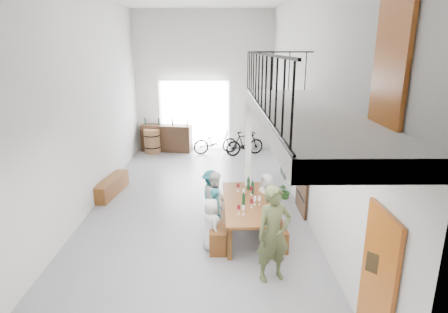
{
  "coord_description": "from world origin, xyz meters",
  "views": [
    {
      "loc": [
        0.61,
        -9.17,
        4.08
      ],
      "look_at": [
        0.72,
        -0.5,
        1.54
      ],
      "focal_mm": 30.0,
      "sensor_mm": 36.0,
      "label": 1
    }
  ],
  "objects_px": {
    "oak_barrel": "(152,141)",
    "serving_counter": "(167,138)",
    "host_standing": "(274,234)",
    "bicycle_near": "(215,142)",
    "bench_inner": "(218,222)",
    "side_bench": "(112,186)",
    "tasting_table": "(247,205)"
  },
  "relations": [
    {
      "from": "tasting_table",
      "to": "side_bench",
      "type": "height_order",
      "value": "tasting_table"
    },
    {
      "from": "side_bench",
      "to": "serving_counter",
      "type": "distance_m",
      "value": 4.81
    },
    {
      "from": "side_bench",
      "to": "host_standing",
      "type": "relative_size",
      "value": 0.95
    },
    {
      "from": "serving_counter",
      "to": "host_standing",
      "type": "xyz_separation_m",
      "value": [
        3.1,
        -8.85,
        0.36
      ]
    },
    {
      "from": "bench_inner",
      "to": "side_bench",
      "type": "bearing_deg",
      "value": 142.75
    },
    {
      "from": "host_standing",
      "to": "serving_counter",
      "type": "bearing_deg",
      "value": 90.75
    },
    {
      "from": "tasting_table",
      "to": "serving_counter",
      "type": "height_order",
      "value": "serving_counter"
    },
    {
      "from": "tasting_table",
      "to": "host_standing",
      "type": "bearing_deg",
      "value": -79.41
    },
    {
      "from": "bench_inner",
      "to": "host_standing",
      "type": "xyz_separation_m",
      "value": [
        0.99,
        -1.79,
        0.65
      ]
    },
    {
      "from": "tasting_table",
      "to": "host_standing",
      "type": "height_order",
      "value": "host_standing"
    },
    {
      "from": "tasting_table",
      "to": "bicycle_near",
      "type": "relative_size",
      "value": 1.41
    },
    {
      "from": "bench_inner",
      "to": "oak_barrel",
      "type": "distance_m",
      "value": 7.32
    },
    {
      "from": "bench_inner",
      "to": "serving_counter",
      "type": "distance_m",
      "value": 7.38
    },
    {
      "from": "bench_inner",
      "to": "oak_barrel",
      "type": "bearing_deg",
      "value": 111.62
    },
    {
      "from": "bench_inner",
      "to": "bicycle_near",
      "type": "distance_m",
      "value": 6.66
    },
    {
      "from": "bench_inner",
      "to": "side_bench",
      "type": "xyz_separation_m",
      "value": [
        -3.07,
        2.36,
        -0.01
      ]
    },
    {
      "from": "bench_inner",
      "to": "serving_counter",
      "type": "bearing_deg",
      "value": 106.94
    },
    {
      "from": "oak_barrel",
      "to": "host_standing",
      "type": "relative_size",
      "value": 0.53
    },
    {
      "from": "oak_barrel",
      "to": "serving_counter",
      "type": "relative_size",
      "value": 0.47
    },
    {
      "from": "oak_barrel",
      "to": "tasting_table",
      "type": "bearing_deg",
      "value": -64.42
    },
    {
      "from": "host_standing",
      "to": "bicycle_near",
      "type": "distance_m",
      "value": 8.53
    },
    {
      "from": "bench_inner",
      "to": "serving_counter",
      "type": "relative_size",
      "value": 1.06
    },
    {
      "from": "oak_barrel",
      "to": "serving_counter",
      "type": "bearing_deg",
      "value": 24.52
    },
    {
      "from": "host_standing",
      "to": "bicycle_near",
      "type": "xyz_separation_m",
      "value": [
        -1.12,
        8.45,
        -0.43
      ]
    },
    {
      "from": "tasting_table",
      "to": "serving_counter",
      "type": "xyz_separation_m",
      "value": [
        -2.75,
        7.14,
        -0.17
      ]
    },
    {
      "from": "bench_inner",
      "to": "serving_counter",
      "type": "height_order",
      "value": "serving_counter"
    },
    {
      "from": "oak_barrel",
      "to": "side_bench",
      "type": "bearing_deg",
      "value": -95.31
    },
    {
      "from": "tasting_table",
      "to": "bench_inner",
      "type": "xyz_separation_m",
      "value": [
        -0.64,
        0.07,
        -0.46
      ]
    },
    {
      "from": "serving_counter",
      "to": "bicycle_near",
      "type": "relative_size",
      "value": 1.15
    },
    {
      "from": "tasting_table",
      "to": "bench_inner",
      "type": "bearing_deg",
      "value": 172.36
    },
    {
      "from": "tasting_table",
      "to": "serving_counter",
      "type": "relative_size",
      "value": 1.23
    },
    {
      "from": "side_bench",
      "to": "bicycle_near",
      "type": "relative_size",
      "value": 0.96
    }
  ]
}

